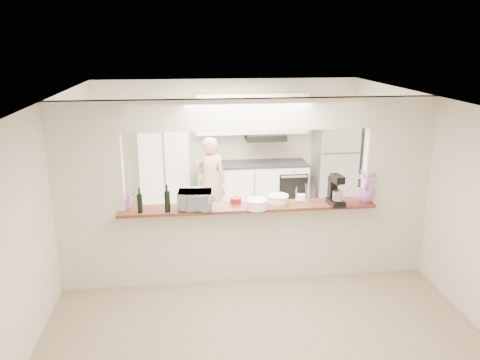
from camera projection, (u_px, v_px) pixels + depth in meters
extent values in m
plane|color=#9C8469|center=(247.00, 277.00, 6.58)|extent=(6.00, 6.00, 0.00)
cube|color=silver|center=(235.00, 233.00, 8.06)|extent=(5.00, 2.90, 0.01)
cube|color=beige|center=(89.00, 199.00, 5.99)|extent=(0.90, 0.15, 2.50)
cube|color=beige|center=(395.00, 187.00, 6.45)|extent=(0.90, 0.15, 2.50)
cube|color=beige|center=(248.00, 114.00, 5.92)|extent=(3.20, 0.15, 0.40)
cube|color=beige|center=(247.00, 243.00, 6.43)|extent=(3.20, 0.15, 1.05)
cube|color=maroon|center=(248.00, 207.00, 6.23)|extent=(3.40, 0.38, 0.04)
cube|color=white|center=(165.00, 160.00, 8.71)|extent=(0.90, 0.60, 2.10)
cube|color=white|center=(252.00, 187.00, 9.07)|extent=(2.10, 0.60, 0.90)
cube|color=#303033|center=(252.00, 164.00, 8.93)|extent=(2.10, 0.62, 0.04)
cube|color=white|center=(252.00, 113.00, 8.77)|extent=(2.10, 0.35, 0.75)
cube|color=black|center=(265.00, 137.00, 8.83)|extent=(0.75, 0.45, 0.12)
cube|color=black|center=(294.00, 188.00, 8.85)|extent=(0.55, 0.02, 0.55)
cube|color=#A9A9AE|center=(334.00, 166.00, 9.08)|extent=(0.75, 0.70, 1.70)
imported|color=#CE6DA7|center=(125.00, 196.00, 6.09)|extent=(0.36, 0.34, 0.33)
cylinder|color=black|center=(140.00, 203.00, 5.93)|extent=(0.07, 0.07, 0.24)
cylinder|color=black|center=(139.00, 191.00, 5.89)|extent=(0.02, 0.02, 0.08)
cylinder|color=black|center=(167.00, 202.00, 5.97)|extent=(0.07, 0.07, 0.27)
cylinder|color=black|center=(167.00, 188.00, 5.92)|extent=(0.02, 0.02, 0.09)
imported|color=#B6B6BB|center=(195.00, 200.00, 6.06)|extent=(0.46, 0.33, 0.24)
imported|color=white|center=(195.00, 198.00, 6.17)|extent=(0.36, 0.36, 0.22)
cylinder|color=white|center=(257.00, 205.00, 6.08)|extent=(0.27, 0.27, 0.12)
cylinder|color=white|center=(257.00, 200.00, 6.06)|extent=(0.28, 0.28, 0.01)
cylinder|color=white|center=(278.00, 199.00, 6.33)|extent=(0.28, 0.28, 0.09)
cylinder|color=white|center=(278.00, 195.00, 6.31)|extent=(0.29, 0.29, 0.01)
cylinder|color=maroon|center=(236.00, 200.00, 6.32)|extent=(0.15, 0.15, 0.07)
cylinder|color=tan|center=(251.00, 203.00, 6.23)|extent=(0.14, 0.14, 0.06)
cube|color=silver|center=(305.00, 200.00, 6.40)|extent=(0.30, 0.23, 0.02)
cube|color=white|center=(305.00, 197.00, 6.39)|extent=(0.14, 0.14, 0.07)
cube|color=black|center=(335.00, 202.00, 6.24)|extent=(0.21, 0.30, 0.07)
cube|color=black|center=(333.00, 187.00, 6.28)|extent=(0.13, 0.11, 0.29)
cube|color=black|center=(337.00, 179.00, 6.14)|extent=(0.15, 0.25, 0.10)
cylinder|color=#B7B7BC|center=(338.00, 196.00, 6.16)|extent=(0.14, 0.14, 0.13)
imported|color=#BA6FCF|center=(366.00, 187.00, 6.29)|extent=(0.32, 0.32, 0.44)
imported|color=tan|center=(210.00, 181.00, 8.34)|extent=(0.58, 0.39, 1.57)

